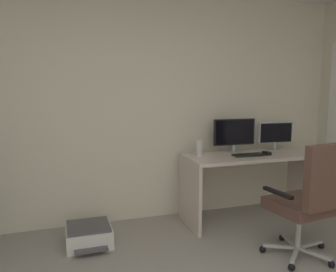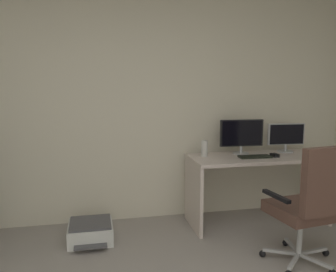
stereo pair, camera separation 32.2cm
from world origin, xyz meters
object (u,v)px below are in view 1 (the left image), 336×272
at_px(keyboard, 248,155).
at_px(office_chair, 310,197).
at_px(computer_mouse, 267,153).
at_px(monitor_main, 234,133).
at_px(desktop_speaker, 199,148).
at_px(printer, 89,235).
at_px(monitor_secondary, 275,134).
at_px(desk, 251,171).

height_order(keyboard, office_chair, office_chair).
xyz_separation_m(keyboard, computer_mouse, (0.22, -0.01, 0.01)).
xyz_separation_m(monitor_main, keyboard, (0.06, -0.22, -0.21)).
relative_size(desktop_speaker, printer, 0.35).
relative_size(computer_mouse, office_chair, 0.10).
height_order(monitor_secondary, printer, monitor_secondary).
bearing_deg(desktop_speaker, printer, -170.95).
distance_m(monitor_secondary, computer_mouse, 0.39).
xyz_separation_m(monitor_secondary, office_chair, (-0.43, -1.14, -0.37)).
bearing_deg(keyboard, desk, 46.88).
height_order(monitor_main, keyboard, monitor_main).
bearing_deg(office_chair, keyboard, 93.21).
relative_size(computer_mouse, desktop_speaker, 0.59).
distance_m(monitor_secondary, printer, 2.37).
bearing_deg(computer_mouse, monitor_main, 137.23).
bearing_deg(monitor_main, monitor_secondary, 0.01).
bearing_deg(keyboard, monitor_main, 107.84).
relative_size(desk, monitor_secondary, 3.47).
xyz_separation_m(keyboard, printer, (-1.72, -0.02, -0.67)).
relative_size(monitor_main, keyboard, 1.44).
height_order(keyboard, printer, keyboard).
relative_size(monitor_main, printer, 1.00).
bearing_deg(office_chair, monitor_main, 95.55).
bearing_deg(computer_mouse, desk, 145.02).
height_order(monitor_main, office_chair, monitor_main).
bearing_deg(keyboard, desktop_speaker, 163.83).
relative_size(desk, printer, 3.06).
height_order(computer_mouse, desktop_speaker, desktop_speaker).
height_order(desk, computer_mouse, computer_mouse).
height_order(computer_mouse, printer, computer_mouse).
height_order(monitor_secondary, computer_mouse, monitor_secondary).
distance_m(monitor_secondary, desktop_speaker, 1.00).
height_order(computer_mouse, office_chair, office_chair).
bearing_deg(office_chair, monitor_secondary, 69.16).
height_order(monitor_secondary, office_chair, monitor_secondary).
distance_m(desk, office_chair, 1.00).
bearing_deg(desk, monitor_secondary, 19.52).
height_order(keyboard, desktop_speaker, desktop_speaker).
xyz_separation_m(desk, computer_mouse, (0.14, -0.09, 0.21)).
height_order(monitor_main, desktop_speaker, monitor_main).
bearing_deg(desktop_speaker, computer_mouse, -14.03).
height_order(desk, printer, desk).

